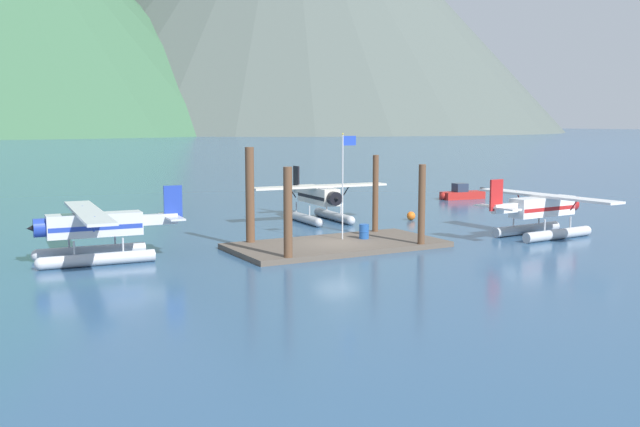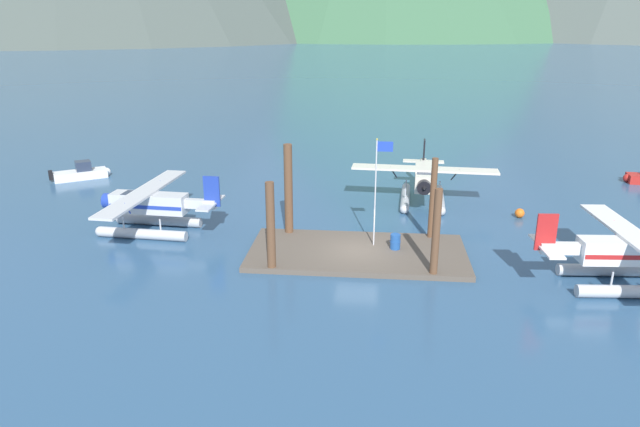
% 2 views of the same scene
% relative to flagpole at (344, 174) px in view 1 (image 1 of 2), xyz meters
% --- Properties ---
extents(ground_plane, '(1200.00, 1200.00, 0.00)m').
position_rel_flagpole_xyz_m(ground_plane, '(-1.04, -0.90, -4.21)').
color(ground_plane, '#2D5175').
extents(dock_platform, '(12.36, 6.11, 0.30)m').
position_rel_flagpole_xyz_m(dock_platform, '(-1.04, -0.90, -4.06)').
color(dock_platform, brown).
rests_on(dock_platform, ground).
extents(piling_near_left, '(0.46, 0.46, 4.99)m').
position_rel_flagpole_xyz_m(piling_near_left, '(-5.52, -3.62, -1.72)').
color(piling_near_left, brown).
rests_on(piling_near_left, ground).
extents(piling_near_right, '(0.41, 0.41, 4.88)m').
position_rel_flagpole_xyz_m(piling_near_right, '(3.00, -3.62, -1.78)').
color(piling_near_right, brown).
rests_on(piling_near_right, ground).
extents(piling_far_left, '(0.51, 0.51, 5.84)m').
position_rel_flagpole_xyz_m(piling_far_left, '(-5.37, 1.69, -1.30)').
color(piling_far_left, brown).
rests_on(piling_far_left, ground).
extents(piling_far_right, '(0.37, 0.37, 5.19)m').
position_rel_flagpole_xyz_m(piling_far_right, '(3.30, 1.68, -1.62)').
color(piling_far_right, brown).
rests_on(piling_far_right, ground).
extents(flagpole, '(0.95, 0.10, 6.32)m').
position_rel_flagpole_xyz_m(flagpole, '(0.00, 0.00, 0.00)').
color(flagpole, silver).
rests_on(flagpole, dock_platform).
extents(fuel_drum, '(0.62, 0.62, 0.88)m').
position_rel_flagpole_xyz_m(fuel_drum, '(1.11, -0.46, -3.47)').
color(fuel_drum, '#1E4C99').
rests_on(fuel_drum, dock_platform).
extents(mooring_buoy, '(0.64, 0.64, 0.64)m').
position_rel_flagpole_xyz_m(mooring_buoy, '(9.75, 6.68, -3.89)').
color(mooring_buoy, orange).
rests_on(mooring_buoy, ground).
extents(seaplane_white_stbd_aft, '(7.97, 10.47, 3.84)m').
position_rel_flagpole_xyz_m(seaplane_white_stbd_aft, '(12.50, -3.65, -2.64)').
color(seaplane_white_stbd_aft, '#B7BABF').
rests_on(seaplane_white_stbd_aft, ground).
extents(seaplane_cream_bow_right, '(10.47, 7.97, 3.84)m').
position_rel_flagpole_xyz_m(seaplane_cream_bow_right, '(3.40, 9.46, -2.64)').
color(seaplane_cream_bow_right, '#B7BABF').
rests_on(seaplane_cream_bow_right, ground).
extents(seaplane_silver_port_fwd, '(7.97, 10.47, 3.84)m').
position_rel_flagpole_xyz_m(seaplane_silver_port_fwd, '(-14.23, 1.64, -2.64)').
color(seaplane_silver_port_fwd, '#B7BABF').
rests_on(seaplane_silver_port_fwd, ground).
extents(boat_red_open_east, '(4.89, 1.89, 1.50)m').
position_rel_flagpole_xyz_m(boat_red_open_east, '(22.68, 16.51, -3.73)').
color(boat_red_open_east, '#B2231E').
rests_on(boat_red_open_east, ground).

